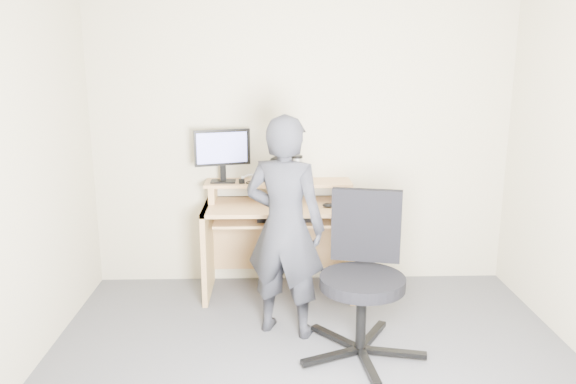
{
  "coord_description": "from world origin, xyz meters",
  "views": [
    {
      "loc": [
        -0.25,
        -2.91,
        1.9
      ],
      "look_at": [
        -0.14,
        1.05,
        0.95
      ],
      "focal_mm": 35.0,
      "sensor_mm": 36.0,
      "label": 1
    }
  ],
  "objects_px": {
    "monitor": "(222,151)",
    "person": "(285,227)",
    "office_chair": "(363,270)",
    "desk": "(279,226)"
  },
  "relations": [
    {
      "from": "office_chair",
      "to": "monitor",
      "type": "bearing_deg",
      "value": 144.89
    },
    {
      "from": "monitor",
      "to": "person",
      "type": "xyz_separation_m",
      "value": [
        0.48,
        -0.82,
        -0.4
      ]
    },
    {
      "from": "monitor",
      "to": "office_chair",
      "type": "xyz_separation_m",
      "value": [
        0.99,
        -1.09,
        -0.6
      ]
    },
    {
      "from": "monitor",
      "to": "person",
      "type": "height_order",
      "value": "person"
    },
    {
      "from": "monitor",
      "to": "person",
      "type": "distance_m",
      "value": 1.03
    },
    {
      "from": "person",
      "to": "monitor",
      "type": "bearing_deg",
      "value": -38.83
    },
    {
      "from": "desk",
      "to": "person",
      "type": "bearing_deg",
      "value": -87.44
    },
    {
      "from": "desk",
      "to": "person",
      "type": "distance_m",
      "value": 0.8
    },
    {
      "from": "office_chair",
      "to": "person",
      "type": "distance_m",
      "value": 0.61
    },
    {
      "from": "desk",
      "to": "office_chair",
      "type": "distance_m",
      "value": 1.18
    }
  ]
}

